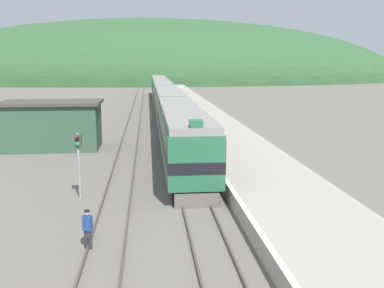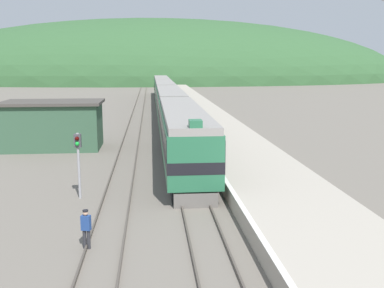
{
  "view_description": "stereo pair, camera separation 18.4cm",
  "coord_description": "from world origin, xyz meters",
  "px_view_note": "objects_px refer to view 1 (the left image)",
  "views": [
    {
      "loc": [
        -2.37,
        -2.63,
        7.35
      ],
      "look_at": [
        0.23,
        23.75,
        2.41
      ],
      "focal_mm": 42.0,
      "sensor_mm": 36.0,
      "label": 1
    },
    {
      "loc": [
        -2.18,
        -2.65,
        7.35
      ],
      "look_at": [
        0.23,
        23.75,
        2.41
      ],
      "focal_mm": 42.0,
      "sensor_mm": 36.0,
      "label": 2
    }
  ],
  "objects_px": {
    "carriage_fourth": "(159,86)",
    "signal_post_siding": "(78,152)",
    "carriage_second": "(169,106)",
    "carriage_third": "(163,93)",
    "express_train_lead_car": "(182,135)",
    "track_worker": "(88,227)"
  },
  "relations": [
    {
      "from": "express_train_lead_car",
      "to": "carriage_second",
      "type": "xyz_separation_m",
      "value": [
        0.0,
        20.42,
        -0.01
      ]
    },
    {
      "from": "carriage_third",
      "to": "carriage_second",
      "type": "bearing_deg",
      "value": -90.0
    },
    {
      "from": "signal_post_siding",
      "to": "carriage_third",
      "type": "bearing_deg",
      "value": 82.73
    },
    {
      "from": "carriage_second",
      "to": "signal_post_siding",
      "type": "height_order",
      "value": "carriage_second"
    },
    {
      "from": "carriage_second",
      "to": "carriage_third",
      "type": "bearing_deg",
      "value": 90.0
    },
    {
      "from": "carriage_fourth",
      "to": "signal_post_siding",
      "type": "distance_m",
      "value": 68.09
    },
    {
      "from": "carriage_second",
      "to": "signal_post_siding",
      "type": "relative_size",
      "value": 5.36
    },
    {
      "from": "carriage_second",
      "to": "carriage_third",
      "type": "height_order",
      "value": "same"
    },
    {
      "from": "carriage_fourth",
      "to": "carriage_third",
      "type": "bearing_deg",
      "value": -90.0
    },
    {
      "from": "express_train_lead_car",
      "to": "carriage_third",
      "type": "distance_m",
      "value": 40.51
    },
    {
      "from": "track_worker",
      "to": "carriage_third",
      "type": "bearing_deg",
      "value": 84.94
    },
    {
      "from": "carriage_fourth",
      "to": "signal_post_siding",
      "type": "xyz_separation_m",
      "value": [
        -6.09,
        -67.81,
        0.36
      ]
    },
    {
      "from": "carriage_third",
      "to": "signal_post_siding",
      "type": "xyz_separation_m",
      "value": [
        -6.09,
        -47.72,
        0.36
      ]
    },
    {
      "from": "carriage_second",
      "to": "carriage_third",
      "type": "xyz_separation_m",
      "value": [
        0.0,
        20.09,
        0.0
      ]
    },
    {
      "from": "carriage_fourth",
      "to": "track_worker",
      "type": "height_order",
      "value": "carriage_fourth"
    },
    {
      "from": "carriage_second",
      "to": "carriage_fourth",
      "type": "distance_m",
      "value": 40.18
    },
    {
      "from": "express_train_lead_car",
      "to": "signal_post_siding",
      "type": "distance_m",
      "value": 9.45
    },
    {
      "from": "express_train_lead_car",
      "to": "carriage_third",
      "type": "xyz_separation_m",
      "value": [
        0.0,
        40.51,
        -0.01
      ]
    },
    {
      "from": "express_train_lead_car",
      "to": "carriage_second",
      "type": "distance_m",
      "value": 20.42
    },
    {
      "from": "carriage_third",
      "to": "signal_post_siding",
      "type": "relative_size",
      "value": 5.36
    },
    {
      "from": "carriage_second",
      "to": "express_train_lead_car",
      "type": "bearing_deg",
      "value": -90.0
    },
    {
      "from": "express_train_lead_car",
      "to": "track_worker",
      "type": "distance_m",
      "value": 14.8
    }
  ]
}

